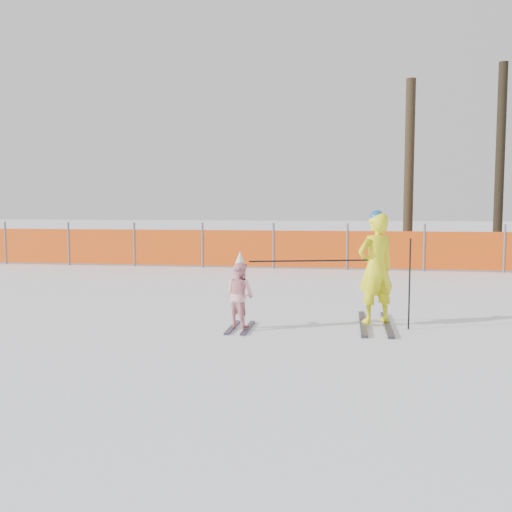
{
  "coord_description": "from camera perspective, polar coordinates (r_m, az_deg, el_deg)",
  "views": [
    {
      "loc": [
        1.28,
        -7.52,
        1.71
      ],
      "look_at": [
        0.0,
        0.5,
        1.0
      ],
      "focal_mm": 40.0,
      "sensor_mm": 36.0,
      "label": 1
    }
  ],
  "objects": [
    {
      "name": "ground",
      "position": [
        7.82,
        -0.58,
        -7.64
      ],
      "size": [
        120.0,
        120.0,
        0.0
      ],
      "primitive_type": "plane",
      "color": "white",
      "rests_on": "ground"
    },
    {
      "name": "adult",
      "position": [
        8.32,
        11.9,
        -1.26
      ],
      "size": [
        0.69,
        1.72,
        1.66
      ],
      "color": "black",
      "rests_on": "ground"
    },
    {
      "name": "child",
      "position": [
        7.96,
        -1.6,
        -3.77
      ],
      "size": [
        0.56,
        0.87,
        1.09
      ],
      "color": "black",
      "rests_on": "ground"
    },
    {
      "name": "ski_poles",
      "position": [
        8.07,
        9.54,
        -1.46
      ],
      "size": [
        2.22,
        0.49,
        1.27
      ],
      "color": "black",
      "rests_on": "ground"
    },
    {
      "name": "safety_fence",
      "position": [
        15.84,
        -2.83,
        0.82
      ],
      "size": [
        17.61,
        0.06,
        1.25
      ],
      "color": "#595960",
      "rests_on": "ground"
    },
    {
      "name": "tree_trunks",
      "position": [
        18.25,
        18.9,
        8.32
      ],
      "size": [
        2.87,
        0.41,
        5.89
      ],
      "color": "#312516",
      "rests_on": "ground"
    }
  ]
}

